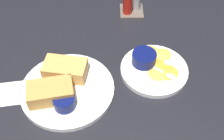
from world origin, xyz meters
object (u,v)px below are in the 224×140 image
plate_chips_companion (154,70)px  spoon_by_dark_ramekin (65,90)px  sandwich_half_far (51,92)px  sandwich_half_near (65,69)px  ramekin_dark_sauce (64,102)px  plate_sandwich_main (68,89)px  spoon_by_gravy_ramekin (167,74)px  condiment_caddy (131,6)px  ramekin_light_gravy (144,58)px

plate_chips_companion → spoon_by_dark_ramekin: bearing=-162.5°
sandwich_half_far → plate_chips_companion: (31.39, 10.93, -3.20)cm
sandwich_half_near → ramekin_dark_sauce: size_ratio=2.23×
plate_sandwich_main → ramekin_dark_sauce: ramekin_dark_sauce is taller
plate_sandwich_main → plate_chips_companion: bearing=15.5°
sandwich_half_far → spoon_by_dark_ramekin: 4.83cm
spoon_by_dark_ramekin → plate_sandwich_main: bearing=69.4°
ramekin_dark_sauce → spoon_by_gravy_ramekin: bearing=19.7°
spoon_by_gravy_ramekin → condiment_caddy: (-9.58, 33.74, 1.44)cm
plate_chips_companion → plate_sandwich_main: bearing=-164.5°
ramekin_dark_sauce → plate_chips_companion: 30.70cm
spoon_by_gravy_ramekin → sandwich_half_near: bearing=178.7°
plate_chips_companion → ramekin_light_gravy: 5.14cm
ramekin_dark_sauce → ramekin_light_gravy: bearing=34.8°
condiment_caddy → plate_chips_companion: bearing=-79.2°
ramekin_light_gravy → ramekin_dark_sauce: bearing=-145.2°
plate_sandwich_main → ramekin_light_gravy: 26.19cm
plate_sandwich_main → plate_chips_companion: (27.17, 7.56, 0.00)cm
sandwich_half_far → condiment_caddy: 48.93cm
plate_sandwich_main → condiment_caddy: condiment_caddy is taller
plate_sandwich_main → condiment_caddy: (21.27, 38.39, 2.61)cm
ramekin_light_gravy → condiment_caddy: size_ratio=0.83×
sandwich_half_far → condiment_caddy: size_ratio=1.51×
condiment_caddy → sandwich_half_far: bearing=-121.4°
sandwich_half_far → plate_chips_companion: size_ratio=0.66×
sandwich_half_near → plate_sandwich_main: bearing=-81.4°
plate_chips_companion → spoon_by_gravy_ramekin: spoon_by_gravy_ramekin is taller
sandwich_half_near → condiment_caddy: 39.75cm
plate_sandwich_main → sandwich_half_near: bearing=98.6°
ramekin_dark_sauce → ramekin_light_gravy: ramekin_light_gravy is taller
plate_sandwich_main → sandwich_half_far: (-4.22, -3.37, 3.20)cm
ramekin_light_gravy → spoon_by_gravy_ramekin: (6.93, -5.62, -1.75)cm
plate_sandwich_main → ramekin_dark_sauce: 6.95cm
plate_sandwich_main → spoon_by_dark_ramekin: (-0.44, -1.17, 1.16)cm
ramekin_dark_sauce → condiment_caddy: 49.60cm
ramekin_dark_sauce → condiment_caddy: size_ratio=0.67×
plate_sandwich_main → condiment_caddy: size_ratio=2.99×
plate_sandwich_main → spoon_by_dark_ramekin: size_ratio=2.86×
ramekin_light_gravy → plate_chips_companion: bearing=-39.8°
ramekin_dark_sauce → spoon_by_gravy_ramekin: 32.84cm
ramekin_dark_sauce → spoon_by_dark_ramekin: bearing=94.3°
plate_sandwich_main → sandwich_half_far: sandwich_half_far is taller
sandwich_half_far → ramekin_dark_sauce: sandwich_half_far is taller
ramekin_dark_sauce → ramekin_light_gravy: 29.19cm
ramekin_dark_sauce → plate_sandwich_main: bearing=89.6°
plate_chips_companion → ramekin_light_gravy: bearing=140.2°
spoon_by_gravy_ramekin → ramekin_light_gravy: bearing=141.0°
ramekin_light_gravy → spoon_by_gravy_ramekin: bearing=-39.0°
sandwich_half_far → condiment_caddy: condiment_caddy is taller
condiment_caddy → ramekin_light_gravy: bearing=-84.6°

